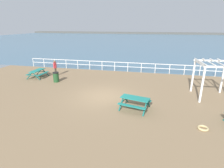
{
  "coord_description": "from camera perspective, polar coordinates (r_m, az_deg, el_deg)",
  "views": [
    {
      "loc": [
        3.34,
        -12.06,
        5.18
      ],
      "look_at": [
        0.5,
        0.65,
        0.8
      ],
      "focal_mm": 28.49,
      "sensor_mm": 36.0,
      "label": 1
    }
  ],
  "objects": [
    {
      "name": "sea_band",
      "position": [
        65.1,
        9.91,
        13.76
      ],
      "size": [
        142.0,
        90.0,
        0.01
      ],
      "primitive_type": "cube",
      "color": "#476B84",
      "rests_on": "ground"
    },
    {
      "name": "lattice_pergola",
      "position": [
        14.71,
        30.13,
        3.56
      ],
      "size": [
        2.61,
        2.73,
        2.7
      ],
      "rotation": [
        0.0,
        0.0,
        0.08
      ],
      "color": "white",
      "rests_on": "ground"
    },
    {
      "name": "rope_coil",
      "position": [
        10.63,
        27.18,
        -12.48
      ],
      "size": [
        0.55,
        0.55,
        0.11
      ],
      "primitive_type": "torus",
      "color": "tan",
      "rests_on": "ground"
    },
    {
      "name": "picnic_table_mid_centre",
      "position": [
        11.45,
        7.4,
        -5.24
      ],
      "size": [
        2.11,
        1.89,
        0.8
      ],
      "rotation": [
        0.0,
        0.0,
        -0.24
      ],
      "color": "#1E7A70",
      "rests_on": "ground"
    },
    {
      "name": "litter_bin",
      "position": [
        17.54,
        -17.53,
        2.16
      ],
      "size": [
        0.55,
        0.55,
        0.95
      ],
      "color": "#1E4723",
      "rests_on": "ground"
    },
    {
      "name": "seaward_railing",
      "position": [
        20.58,
        2.97,
        6.09
      ],
      "size": [
        23.07,
        0.07,
        1.08
      ],
      "color": "white",
      "rests_on": "ground"
    },
    {
      "name": "picnic_table_near_left",
      "position": [
        19.65,
        -22.81,
        3.59
      ],
      "size": [
        1.55,
        1.8,
        0.8
      ],
      "rotation": [
        0.0,
        0.0,
        1.57
      ],
      "color": "#1E7A70",
      "rests_on": "ground"
    },
    {
      "name": "ground_plane",
      "position": [
        13.58,
        -2.66,
        -4.3
      ],
      "size": [
        30.0,
        24.0,
        0.2
      ],
      "primitive_type": "cube",
      "color": "#846B4C"
    },
    {
      "name": "distant_shoreline",
      "position": [
        107.99,
        11.23,
        15.5
      ],
      "size": [
        142.0,
        6.0,
        1.8
      ],
      "primitive_type": "cube",
      "color": "#4C4C47",
      "rests_on": "ground"
    },
    {
      "name": "visitor",
      "position": [
        19.54,
        -17.8,
        5.19
      ],
      "size": [
        0.27,
        0.52,
        1.66
      ],
      "rotation": [
        0.0,
        0.0,
        3.31
      ],
      "color": "#4C4233",
      "rests_on": "ground"
    }
  ]
}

